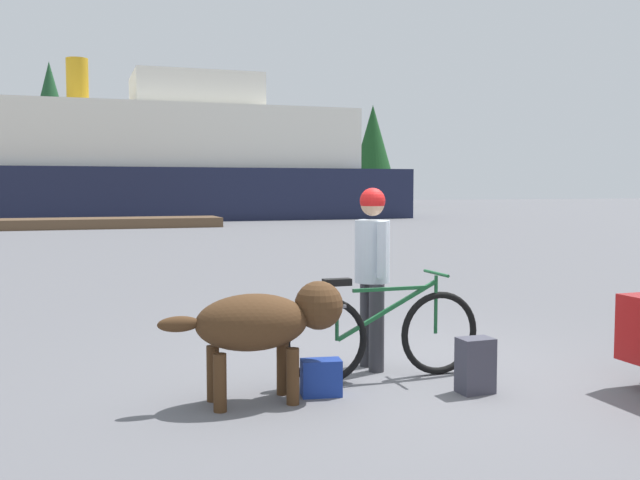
% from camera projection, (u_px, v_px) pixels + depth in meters
% --- Properties ---
extents(ground_plane, '(160.00, 160.00, 0.00)m').
position_uv_depth(ground_plane, '(409.00, 371.00, 6.61)').
color(ground_plane, slate).
extents(bicycle, '(1.83, 0.44, 0.93)m').
position_uv_depth(bicycle, '(383.00, 334.00, 6.30)').
color(bicycle, black).
rests_on(bicycle, ground_plane).
extents(person_cyclist, '(0.32, 0.53, 1.67)m').
position_uv_depth(person_cyclist, '(372.00, 261.00, 6.64)').
color(person_cyclist, '#333338').
rests_on(person_cyclist, ground_plane).
extents(dog, '(1.46, 0.52, 0.93)m').
position_uv_depth(dog, '(265.00, 322.00, 5.63)').
color(dog, '#472D19').
rests_on(dog, ground_plane).
extents(backpack, '(0.28, 0.21, 0.45)m').
position_uv_depth(backpack, '(475.00, 365.00, 5.91)').
color(backpack, '#3F3F4C').
rests_on(backpack, ground_plane).
extents(handbag_pannier, '(0.34, 0.23, 0.29)m').
position_uv_depth(handbag_pannier, '(321.00, 378.00, 5.83)').
color(handbag_pannier, navy).
rests_on(handbag_pannier, ground_plane).
extents(dock_pier, '(15.72, 2.40, 0.40)m').
position_uv_depth(dock_pier, '(23.00, 224.00, 28.85)').
color(dock_pier, brown).
rests_on(dock_pier, ground_plane).
extents(ferry_boat, '(27.33, 8.70, 8.24)m').
position_uv_depth(ferry_boat, '(147.00, 165.00, 38.42)').
color(ferry_boat, '#191E38').
rests_on(ferry_boat, ground_plane).
extents(pine_tree_center, '(4.07, 4.07, 11.12)m').
position_uv_depth(pine_tree_center, '(50.00, 115.00, 54.70)').
color(pine_tree_center, '#4C331E').
rests_on(pine_tree_center, ground_plane).
extents(pine_tree_far_right, '(3.58, 3.58, 8.62)m').
position_uv_depth(pine_tree_far_right, '(373.00, 142.00, 61.41)').
color(pine_tree_far_right, '#4C331E').
rests_on(pine_tree_far_right, ground_plane).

